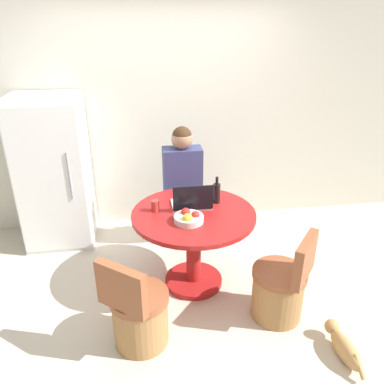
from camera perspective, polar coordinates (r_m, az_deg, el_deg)
name	(u,v)px	position (r m, az deg, el deg)	size (l,w,h in m)	color
ground_plane	(187,293)	(3.57, -0.77, -15.17)	(12.00, 12.00, 0.00)	beige
wall_back	(168,116)	(4.35, -3.61, 11.56)	(7.00, 0.06, 2.60)	beige
refrigerator	(54,173)	(4.23, -20.23, 2.73)	(0.70, 0.63, 1.62)	white
dining_table	(194,234)	(3.38, 0.25, -6.38)	(1.09, 1.09, 0.76)	maroon
chair_near_right_corner	(280,289)	(3.26, 13.31, -14.22)	(0.52, 0.51, 0.80)	#9E7042
chair_near_left_corner	(139,314)	(2.99, -8.13, -17.97)	(0.51, 0.52, 0.80)	#9E7042
person_seated	(182,181)	(3.97, -1.53, 1.74)	(0.40, 0.37, 1.33)	#2D2D38
laptop	(192,202)	(3.34, -0.04, -1.59)	(0.35, 0.25, 0.24)	#B7B7BC
fruit_bowl	(189,218)	(3.11, -0.48, -3.95)	(0.25, 0.25, 0.10)	beige
coffee_cup	(155,206)	(3.29, -5.63, -2.09)	(0.07, 0.07, 0.10)	#B2332D
bottle	(217,193)	(3.42, 3.77, -0.10)	(0.07, 0.07, 0.25)	black
cat	(344,346)	(3.21, 22.12, -20.92)	(0.14, 0.51, 0.16)	tan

